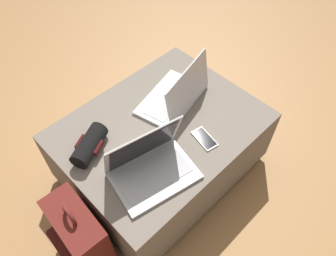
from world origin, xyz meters
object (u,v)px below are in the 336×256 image
(laptop_far, at_px, (177,96))
(backpack, at_px, (80,239))
(laptop_near, at_px, (151,166))
(cell_phone, at_px, (204,139))
(wrist_brace, at_px, (89,145))

(laptop_far, bearing_deg, backpack, -2.63)
(laptop_near, bearing_deg, laptop_far, 41.13)
(cell_phone, bearing_deg, laptop_far, 85.13)
(laptop_far, distance_m, backpack, 0.80)
(laptop_far, distance_m, cell_phone, 0.27)
(laptop_near, bearing_deg, cell_phone, 2.99)
(laptop_near, xyz_separation_m, backpack, (-0.38, 0.06, -0.25))
(cell_phone, height_order, backpack, backpack)
(cell_phone, bearing_deg, backpack, -177.49)
(laptop_near, distance_m, laptop_far, 0.43)
(wrist_brace, bearing_deg, cell_phone, -37.46)
(cell_phone, distance_m, wrist_brace, 0.53)
(laptop_far, bearing_deg, laptop_near, 15.47)
(laptop_near, distance_m, backpack, 0.46)
(laptop_far, relative_size, wrist_brace, 1.86)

